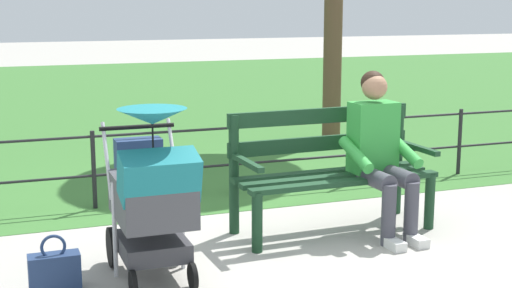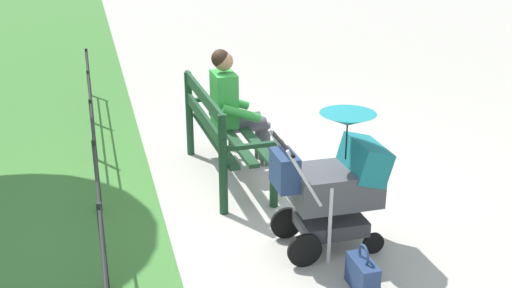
{
  "view_description": "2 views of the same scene",
  "coord_description": "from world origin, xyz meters",
  "px_view_note": "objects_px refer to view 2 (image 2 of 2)",
  "views": [
    {
      "loc": [
        2.08,
        4.99,
        1.8
      ],
      "look_at": [
        0.28,
        0.1,
        0.78
      ],
      "focal_mm": 51.0,
      "sensor_mm": 36.0,
      "label": 1
    },
    {
      "loc": [
        5.32,
        -1.31,
        2.65
      ],
      "look_at": [
        0.38,
        0.04,
        0.66
      ],
      "focal_mm": 43.76,
      "sensor_mm": 36.0,
      "label": 2
    }
  ],
  "objects_px": {
    "handbag": "(362,274)",
    "park_bench": "(220,131)",
    "stroller": "(336,180)",
    "person_on_bench": "(234,105)"
  },
  "relations": [
    {
      "from": "stroller",
      "to": "handbag",
      "type": "distance_m",
      "value": 0.79
    },
    {
      "from": "park_bench",
      "to": "handbag",
      "type": "distance_m",
      "value": 2.3
    },
    {
      "from": "person_on_bench",
      "to": "stroller",
      "type": "bearing_deg",
      "value": 11.27
    },
    {
      "from": "handbag",
      "to": "park_bench",
      "type": "bearing_deg",
      "value": -165.32
    },
    {
      "from": "stroller",
      "to": "handbag",
      "type": "xyz_separation_m",
      "value": [
        0.63,
        -0.02,
        -0.47
      ]
    },
    {
      "from": "person_on_bench",
      "to": "handbag",
      "type": "height_order",
      "value": "person_on_bench"
    },
    {
      "from": "park_bench",
      "to": "stroller",
      "type": "distance_m",
      "value": 1.67
    },
    {
      "from": "park_bench",
      "to": "handbag",
      "type": "bearing_deg",
      "value": 14.68
    },
    {
      "from": "person_on_bench",
      "to": "handbag",
      "type": "relative_size",
      "value": 3.45
    },
    {
      "from": "park_bench",
      "to": "stroller",
      "type": "relative_size",
      "value": 1.41
    }
  ]
}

